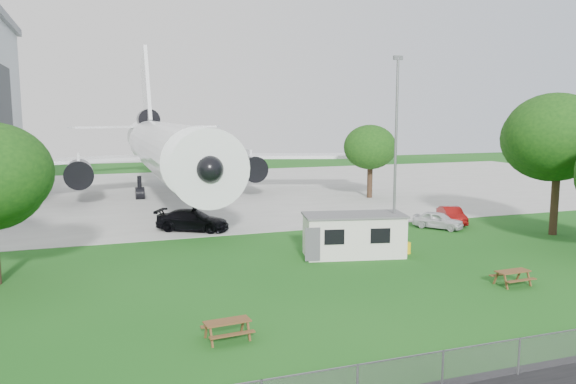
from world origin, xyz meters
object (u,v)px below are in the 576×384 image
object	(u,v)px
airliner	(165,147)
site_cabin	(354,235)
picnic_west	(228,339)
picnic_east	(512,285)

from	to	relation	value
airliner	site_cabin	bearing A→B (deg)	-74.99
airliner	site_cabin	world-z (taller)	airliner
picnic_west	airliner	bearing A→B (deg)	81.22
picnic_west	picnic_east	size ratio (longest dim) A/B	1.00
picnic_west	picnic_east	world-z (taller)	same
site_cabin	picnic_east	size ratio (longest dim) A/B	3.87
picnic_west	picnic_east	xyz separation A→B (m)	(15.39, 2.03, 0.00)
picnic_east	site_cabin	bearing A→B (deg)	119.61
site_cabin	picnic_west	distance (m)	14.56
airliner	picnic_west	distance (m)	39.64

